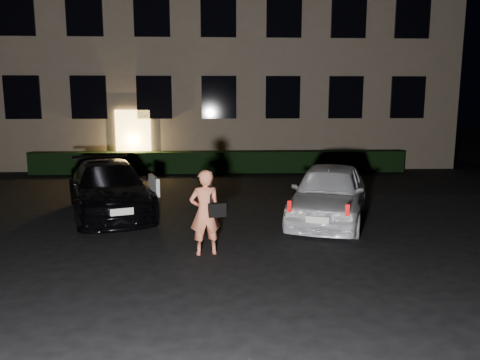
{
  "coord_description": "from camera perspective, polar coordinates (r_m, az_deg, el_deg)",
  "views": [
    {
      "loc": [
        -0.13,
        -8.28,
        2.94
      ],
      "look_at": [
        0.4,
        2.0,
        1.15
      ],
      "focal_mm": 35.0,
      "sensor_mm": 36.0,
      "label": 1
    }
  ],
  "objects": [
    {
      "name": "ground",
      "position": [
        8.79,
        -1.95,
        -9.7
      ],
      "size": [
        80.0,
        80.0,
        0.0
      ],
      "primitive_type": "plane",
      "color": "black",
      "rests_on": "ground"
    },
    {
      "name": "hatch",
      "position": [
        11.51,
        10.78,
        -1.54
      ],
      "size": [
        2.96,
        4.43,
        1.4
      ],
      "rotation": [
        0.0,
        0.0,
        -0.35
      ],
      "color": "white",
      "rests_on": "ground"
    },
    {
      "name": "sedan",
      "position": [
        12.54,
        -15.68,
        -0.96
      ],
      "size": [
        3.26,
        4.95,
        1.33
      ],
      "rotation": [
        0.0,
        0.0,
        0.33
      ],
      "color": "black",
      "rests_on": "ground"
    },
    {
      "name": "hedge",
      "position": [
        18.95,
        -2.51,
        2.22
      ],
      "size": [
        15.0,
        0.7,
        0.85
      ],
      "primitive_type": "cube",
      "color": "black",
      "rests_on": "ground"
    },
    {
      "name": "building",
      "position": [
        23.47,
        -2.71,
        17.33
      ],
      "size": [
        20.0,
        8.11,
        12.0
      ],
      "color": "#756853",
      "rests_on": "ground"
    },
    {
      "name": "man",
      "position": [
        8.9,
        -4.23,
        -3.94
      ],
      "size": [
        0.74,
        0.52,
        1.64
      ],
      "rotation": [
        0.0,
        0.0,
        3.37
      ],
      "color": "#E77754",
      "rests_on": "ground"
    }
  ]
}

